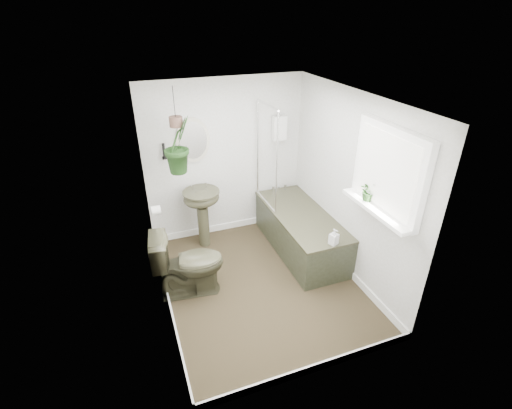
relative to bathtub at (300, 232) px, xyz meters
name	(u,v)px	position (x,y,z in m)	size (l,w,h in m)	color
floor	(260,283)	(-0.80, -0.50, -0.30)	(2.30, 2.80, 0.02)	black
ceiling	(261,97)	(-0.80, -0.50, 2.02)	(2.30, 2.80, 0.02)	white
wall_back	(225,160)	(-0.80, 0.91, 0.86)	(2.30, 0.02, 2.30)	silver
wall_front	(323,279)	(-0.80, -1.91, 0.86)	(2.30, 0.02, 2.30)	silver
wall_left	(155,221)	(-1.96, -0.50, 0.86)	(0.02, 2.80, 2.30)	silver
wall_right	(349,187)	(0.36, -0.50, 0.86)	(0.02, 2.80, 2.30)	silver
skirting	(260,279)	(-0.80, -0.50, -0.24)	(2.30, 2.80, 0.10)	white
bathtub	(300,232)	(0.00, 0.00, 0.00)	(0.72, 1.72, 0.58)	#393826
bath_screen	(267,157)	(-0.33, 0.49, 0.99)	(0.04, 0.72, 1.40)	silver
shower_box	(279,128)	(0.00, 0.84, 1.26)	(0.20, 0.10, 0.35)	white
oval_mirror	(193,140)	(-1.25, 0.87, 1.21)	(0.46, 0.03, 0.62)	beige
wall_sconce	(164,151)	(-1.65, 0.86, 1.11)	(0.04, 0.04, 0.22)	black
toilet_roll_holder	(156,210)	(-1.90, 0.20, 0.61)	(0.11, 0.11, 0.11)	white
window_recess	(389,171)	(0.29, -1.20, 1.36)	(0.08, 1.00, 0.90)	white
window_sill	(376,209)	(0.22, -1.20, 0.94)	(0.18, 1.00, 0.04)	white
window_blinds	(385,172)	(0.24, -1.20, 1.36)	(0.01, 0.86, 0.76)	white
toilet	(188,263)	(-1.65, -0.34, 0.13)	(0.47, 0.82, 0.84)	#393826
pedestal_sink	(203,218)	(-1.25, 0.60, 0.14)	(0.51, 0.43, 0.87)	#393826
sill_plant	(369,191)	(0.23, -1.02, 1.07)	(0.20, 0.17, 0.22)	black
hanging_plant	(178,145)	(-1.51, 0.47, 1.30)	(0.39, 0.31, 0.70)	black
soap_bottle	(334,237)	(0.02, -0.79, 0.39)	(0.09, 0.09, 0.20)	#353332
hanging_pot	(176,122)	(-1.51, 0.47, 1.59)	(0.16, 0.16, 0.12)	#4F362C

